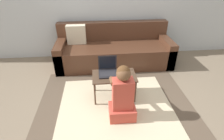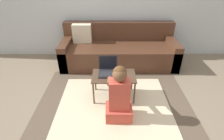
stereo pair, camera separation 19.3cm
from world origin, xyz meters
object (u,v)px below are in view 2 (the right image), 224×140
Objects in this scene: couch at (118,51)px; person_seated at (119,97)px; computer_mouse at (122,74)px; laptop_desk at (114,78)px; laptop at (108,71)px.

couch reaches higher than person_seated.
computer_mouse is 0.43m from person_seated.
computer_mouse is at bearing 1.13° from laptop_desk.
person_seated is (-0.05, -1.52, 0.07)m from couch.
computer_mouse is at bearing 82.50° from person_seated.
laptop_desk is 0.13m from computer_mouse.
laptop is (-0.19, -1.03, 0.15)m from couch.
laptop_desk is at bearing 97.89° from person_seated.
laptop is at bearing 163.32° from computer_mouse.
couch reaches higher than laptop_desk.
couch reaches higher than laptop.
couch is 3.56× the size of laptop_desk.
laptop_desk is (-0.10, -1.09, 0.07)m from couch.
laptop is 0.21m from computer_mouse.
laptop_desk is at bearing -95.44° from couch.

